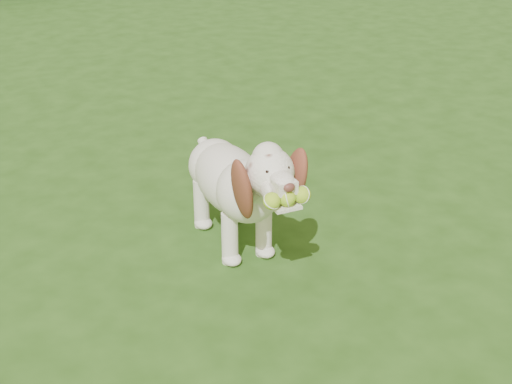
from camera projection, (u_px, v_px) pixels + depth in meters
ground at (119, 249)px, 3.57m from camera, size 80.00×80.00×0.00m
dog at (238, 181)px, 3.41m from camera, size 0.43×1.07×0.70m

